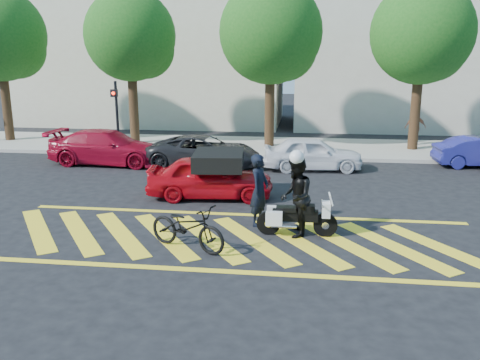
# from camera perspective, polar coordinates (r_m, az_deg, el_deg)

# --- Properties ---
(ground) EXTENTS (90.00, 90.00, 0.00)m
(ground) POSITION_cam_1_polar(r_m,az_deg,el_deg) (12.39, -0.87, -6.61)
(ground) COLOR black
(ground) RESTS_ON ground
(sidewalk) EXTENTS (60.00, 5.00, 0.15)m
(sidewalk) POSITION_cam_1_polar(r_m,az_deg,el_deg) (23.92, 3.28, 3.71)
(sidewalk) COLOR #9E998E
(sidewalk) RESTS_ON ground
(crosswalk) EXTENTS (12.33, 4.00, 0.01)m
(crosswalk) POSITION_cam_1_polar(r_m,az_deg,el_deg) (12.39, -1.04, -6.58)
(crosswalk) COLOR yellow
(crosswalk) RESTS_ON ground
(building_left) EXTENTS (16.00, 8.00, 10.00)m
(building_left) POSITION_cam_1_polar(r_m,az_deg,el_deg) (33.88, -9.51, 14.97)
(building_left) COLOR beige
(building_left) RESTS_ON ground
(building_right) EXTENTS (16.00, 8.00, 11.00)m
(building_right) POSITION_cam_1_polar(r_m,az_deg,el_deg) (33.30, 20.87, 15.15)
(building_right) COLOR beige
(building_right) RESTS_ON ground
(tree_far_left) EXTENTS (4.40, 4.40, 7.41)m
(tree_far_left) POSITION_cam_1_polar(r_m,az_deg,el_deg) (27.68, -25.12, 14.20)
(tree_far_left) COLOR black
(tree_far_left) RESTS_ON ground
(tree_left) EXTENTS (4.20, 4.20, 7.26)m
(tree_left) POSITION_cam_1_polar(r_m,az_deg,el_deg) (24.88, -11.89, 15.23)
(tree_left) COLOR black
(tree_left) RESTS_ON ground
(tree_center) EXTENTS (4.60, 4.60, 7.56)m
(tree_center) POSITION_cam_1_polar(r_m,az_deg,el_deg) (23.59, 3.79, 15.82)
(tree_center) COLOR black
(tree_center) RESTS_ON ground
(tree_right) EXTENTS (4.40, 4.40, 7.41)m
(tree_right) POSITION_cam_1_polar(r_m,az_deg,el_deg) (24.05, 19.98, 14.88)
(tree_right) COLOR black
(tree_right) RESTS_ON ground
(signal_pole) EXTENTS (0.28, 0.43, 3.20)m
(signal_pole) POSITION_cam_1_polar(r_m,az_deg,el_deg) (22.86, -13.72, 7.53)
(signal_pole) COLOR black
(signal_pole) RESTS_ON ground
(officer_bike) EXTENTS (0.62, 0.78, 1.87)m
(officer_bike) POSITION_cam_1_polar(r_m,az_deg,el_deg) (13.11, 2.19, -1.14)
(officer_bike) COLOR black
(officer_bike) RESTS_ON ground
(bicycle) EXTENTS (2.13, 1.47, 1.06)m
(bicycle) POSITION_cam_1_polar(r_m,az_deg,el_deg) (11.66, -5.93, -5.26)
(bicycle) COLOR black
(bicycle) RESTS_ON ground
(police_motorcycle) EXTENTS (1.98, 0.63, 0.87)m
(police_motorcycle) POSITION_cam_1_polar(r_m,az_deg,el_deg) (12.54, 6.27, -4.15)
(police_motorcycle) COLOR black
(police_motorcycle) RESTS_ON ground
(officer_moto) EXTENTS (0.76, 0.97, 1.97)m
(officer_moto) POSITION_cam_1_polar(r_m,az_deg,el_deg) (12.39, 6.27, -1.89)
(officer_moto) COLOR black
(officer_moto) RESTS_ON ground
(red_convertible) EXTENTS (3.99, 1.91, 1.31)m
(red_convertible) POSITION_cam_1_polar(r_m,az_deg,el_deg) (15.69, -3.37, 0.35)
(red_convertible) COLOR #B40812
(red_convertible) RESTS_ON ground
(parked_left) EXTENTS (4.81, 2.10, 1.38)m
(parked_left) POSITION_cam_1_polar(r_m,az_deg,el_deg) (21.14, -14.62, 3.59)
(parked_left) COLOR maroon
(parked_left) RESTS_ON ground
(parked_mid_left) EXTENTS (4.46, 2.13, 1.23)m
(parked_mid_left) POSITION_cam_1_polar(r_m,az_deg,el_deg) (20.07, -4.06, 3.25)
(parked_mid_left) COLOR black
(parked_mid_left) RESTS_ON ground
(parked_mid_right) EXTENTS (3.90, 1.89, 1.28)m
(parked_mid_right) POSITION_cam_1_polar(r_m,az_deg,el_deg) (19.63, 8.15, 2.98)
(parked_mid_right) COLOR white
(parked_mid_right) RESTS_ON ground
(pedestrian_right) EXTENTS (0.99, 0.47, 1.65)m
(pedestrian_right) POSITION_cam_1_polar(r_m,az_deg,el_deg) (25.37, 19.08, 5.62)
(pedestrian_right) COLOR #8F5941
(pedestrian_right) RESTS_ON sidewalk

